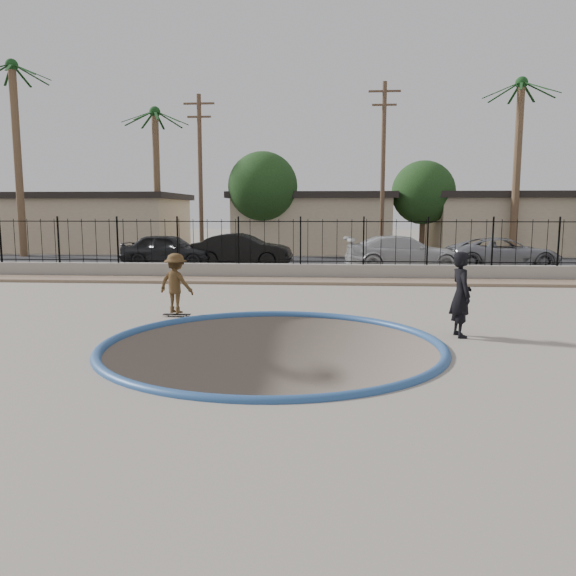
# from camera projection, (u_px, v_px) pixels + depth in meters

# --- Properties ---
(ground) EXTENTS (120.00, 120.00, 2.20)m
(ground) POSITION_uv_depth(u_px,v_px,m) (302.00, 299.00, 24.43)
(ground) COLOR gray
(ground) RESTS_ON ground
(bowl_pit) EXTENTS (6.84, 6.84, 1.80)m
(bowl_pit) POSITION_uv_depth(u_px,v_px,m) (272.00, 346.00, 11.44)
(bowl_pit) COLOR #52463F
(bowl_pit) RESTS_ON ground
(coping_ring) EXTENTS (7.04, 7.04, 0.20)m
(coping_ring) POSITION_uv_depth(u_px,v_px,m) (272.00, 346.00, 11.44)
(coping_ring) COLOR #294F87
(coping_ring) RESTS_ON ground
(rock_strip) EXTENTS (42.00, 1.60, 0.11)m
(rock_strip) POSITION_uv_depth(u_px,v_px,m) (299.00, 281.00, 21.51)
(rock_strip) COLOR #947A61
(rock_strip) RESTS_ON ground
(retaining_wall) EXTENTS (42.00, 0.45, 0.60)m
(retaining_wall) POSITION_uv_depth(u_px,v_px,m) (300.00, 271.00, 22.56)
(retaining_wall) COLOR gray
(retaining_wall) RESTS_ON ground
(fence) EXTENTS (40.00, 0.04, 1.80)m
(fence) POSITION_uv_depth(u_px,v_px,m) (301.00, 242.00, 22.40)
(fence) COLOR black
(fence) RESTS_ON retaining_wall
(street) EXTENTS (90.00, 8.00, 0.04)m
(street) POSITION_uv_depth(u_px,v_px,m) (307.00, 263.00, 29.22)
(street) COLOR black
(street) RESTS_ON ground
(house_west) EXTENTS (11.60, 8.60, 3.90)m
(house_west) POSITION_uv_depth(u_px,v_px,m) (99.00, 221.00, 39.42)
(house_west) COLOR tan
(house_west) RESTS_ON ground
(house_center) EXTENTS (10.60, 8.60, 3.90)m
(house_center) POSITION_uv_depth(u_px,v_px,m) (313.00, 222.00, 38.34)
(house_center) COLOR tan
(house_center) RESTS_ON ground
(house_east) EXTENTS (12.60, 8.60, 3.90)m
(house_east) POSITION_uv_depth(u_px,v_px,m) (523.00, 222.00, 37.33)
(house_east) COLOR tan
(house_east) RESTS_ON ground
(palm_left) EXTENTS (2.30, 2.30, 11.30)m
(palm_left) POSITION_uv_depth(u_px,v_px,m) (15.00, 119.00, 32.32)
(palm_left) COLOR brown
(palm_left) RESTS_ON ground
(palm_mid) EXTENTS (2.30, 2.30, 9.30)m
(palm_mid) POSITION_uv_depth(u_px,v_px,m) (156.00, 148.00, 35.94)
(palm_mid) COLOR brown
(palm_mid) RESTS_ON ground
(palm_right) EXTENTS (2.30, 2.30, 10.30)m
(palm_right) POSITION_uv_depth(u_px,v_px,m) (519.00, 130.00, 32.29)
(palm_right) COLOR brown
(palm_right) RESTS_ON ground
(utility_pole_left) EXTENTS (1.70, 0.24, 9.00)m
(utility_pole_left) POSITION_uv_depth(u_px,v_px,m) (200.00, 175.00, 30.99)
(utility_pole_left) COLOR #473323
(utility_pole_left) RESTS_ON ground
(utility_pole_mid) EXTENTS (1.70, 0.24, 9.50)m
(utility_pole_mid) POSITION_uv_depth(u_px,v_px,m) (383.00, 169.00, 30.23)
(utility_pole_mid) COLOR #473323
(utility_pole_mid) RESTS_ON ground
(street_tree_left) EXTENTS (4.32, 4.32, 6.36)m
(street_tree_left) POSITION_uv_depth(u_px,v_px,m) (263.00, 187.00, 34.79)
(street_tree_left) COLOR #473323
(street_tree_left) RESTS_ON ground
(street_tree_mid) EXTENTS (3.96, 3.96, 5.83)m
(street_tree_mid) POSITION_uv_depth(u_px,v_px,m) (423.00, 193.00, 35.11)
(street_tree_mid) COLOR #473323
(street_tree_mid) RESTS_ON ground
(skater) EXTENTS (1.14, 0.90, 1.55)m
(skater) POSITION_uv_depth(u_px,v_px,m) (176.00, 287.00, 14.48)
(skater) COLOR brown
(skater) RESTS_ON ground
(skateboard) EXTENTS (0.71, 0.19, 0.06)m
(skateboard) POSITION_uv_depth(u_px,v_px,m) (177.00, 315.00, 14.58)
(skateboard) COLOR black
(skateboard) RESTS_ON ground
(videographer) EXTENTS (0.53, 0.73, 1.86)m
(videographer) POSITION_uv_depth(u_px,v_px,m) (461.00, 294.00, 12.15)
(videographer) COLOR black
(videographer) RESTS_ON ground
(car_a) EXTENTS (4.77, 2.21, 1.58)m
(car_a) POSITION_uv_depth(u_px,v_px,m) (169.00, 250.00, 27.62)
(car_a) COLOR black
(car_a) RESTS_ON street
(car_b) EXTENTS (4.88, 1.96, 1.58)m
(car_b) POSITION_uv_depth(u_px,v_px,m) (242.00, 250.00, 27.36)
(car_b) COLOR black
(car_b) RESTS_ON street
(car_c) EXTENTS (5.50, 2.53, 1.56)m
(car_c) POSITION_uv_depth(u_px,v_px,m) (403.00, 253.00, 25.60)
(car_c) COLOR #B9B8BA
(car_c) RESTS_ON street
(car_d) EXTENTS (5.25, 2.61, 1.43)m
(car_d) POSITION_uv_depth(u_px,v_px,m) (504.00, 253.00, 26.47)
(car_d) COLOR gray
(car_d) RESTS_ON street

